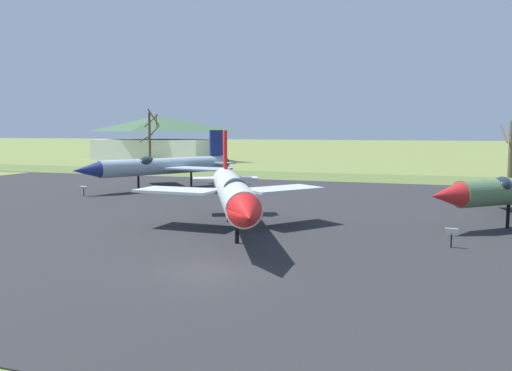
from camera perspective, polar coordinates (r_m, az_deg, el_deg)
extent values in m
plane|color=olive|center=(22.44, -4.94, -9.42)|extent=(600.00, 600.00, 0.00)
cube|color=#28282B|center=(36.33, 4.50, -3.39)|extent=(89.81, 49.85, 0.05)
cube|color=#566834|center=(66.54, 10.98, 0.83)|extent=(149.81, 12.00, 0.06)
cone|color=#B21E1E|center=(31.53, 20.06, -1.03)|extent=(2.54, 2.49, 1.47)
ellipsoid|color=#19232D|center=(34.57, 25.33, 0.08)|extent=(1.05, 1.98, 0.99)
cylinder|color=black|center=(35.25, 25.83, -3.09)|extent=(0.21, 0.21, 1.49)
cylinder|color=black|center=(28.34, 20.56, -5.78)|extent=(0.08, 0.08, 0.70)
cube|color=white|center=(28.24, 20.60, -4.75)|extent=(0.66, 0.31, 0.39)
cylinder|color=silver|center=(30.42, -2.61, -0.62)|extent=(7.85, 14.07, 1.70)
cone|color=red|center=(22.08, -1.02, -3.16)|extent=(2.33, 2.61, 1.57)
cylinder|color=black|center=(38.09, -3.46, 0.72)|extent=(1.48, 1.36, 1.19)
ellipsoid|color=#19232D|center=(27.93, -2.25, -0.25)|extent=(1.11, 2.09, 1.05)
cube|color=silver|center=(32.20, -8.64, -0.54)|extent=(4.90, 2.75, 0.16)
cube|color=silver|center=(32.63, 2.86, -0.39)|extent=(4.95, 5.38, 0.16)
cube|color=red|center=(37.02, -3.40, 3.97)|extent=(0.91, 1.61, 2.67)
cube|color=silver|center=(36.89, -5.40, 0.73)|extent=(2.44, 2.27, 0.16)
cube|color=silver|center=(37.05, -1.33, 0.78)|extent=(2.44, 2.27, 0.16)
cylinder|color=black|center=(27.47, -2.10, -4.82)|extent=(0.23, 0.23, 1.59)
cylinder|color=black|center=(33.86, -3.00, -2.75)|extent=(0.23, 0.23, 1.59)
cylinder|color=#8EA3B2|center=(53.72, -9.86, 2.12)|extent=(8.38, 13.28, 1.65)
cone|color=navy|center=(49.71, -18.08, 1.59)|extent=(2.59, 3.01, 1.52)
cylinder|color=black|center=(58.07, -3.63, 2.48)|extent=(1.45, 1.35, 1.15)
ellipsoid|color=#19232D|center=(52.58, -11.84, 2.49)|extent=(1.26, 2.38, 1.19)
cube|color=#8EA3B2|center=(57.68, -10.81, 2.24)|extent=(6.18, 6.56, 0.15)
cube|color=#8EA3B2|center=(51.30, -6.30, 1.85)|extent=(6.40, 3.83, 0.15)
cube|color=navy|center=(57.40, -4.37, 4.66)|extent=(1.00, 1.58, 2.81)
cube|color=#8EA3B2|center=(58.57, -5.39, 2.62)|extent=(2.78, 2.47, 0.15)
cube|color=#8EA3B2|center=(56.22, -3.55, 2.49)|extent=(2.78, 2.47, 0.15)
cylinder|color=black|center=(52.24, -12.73, 0.19)|extent=(0.22, 0.22, 1.54)
cylinder|color=black|center=(55.60, -7.10, 0.64)|extent=(0.22, 0.22, 1.54)
cylinder|color=black|center=(49.67, -18.31, -0.76)|extent=(0.08, 0.08, 0.68)
cube|color=white|center=(49.62, -18.33, -0.22)|extent=(0.66, 0.29, 0.27)
cylinder|color=brown|center=(78.45, -11.54, 4.70)|extent=(0.36, 0.36, 8.55)
cylinder|color=brown|center=(78.42, -10.84, 6.98)|extent=(1.13, 1.96, 1.94)
cylinder|color=brown|center=(79.36, -11.92, 5.14)|extent=(1.27, 1.97, 1.31)
cylinder|color=brown|center=(79.24, -11.17, 5.73)|extent=(2.05, 0.29, 1.94)
cylinder|color=brown|center=(77.67, -11.16, 7.33)|extent=(1.00, 2.02, 2.52)
cylinder|color=brown|center=(79.41, -11.40, 6.94)|extent=(2.08, 0.72, 1.97)
cylinder|color=brown|center=(72.79, 26.11, 3.55)|extent=(0.60, 0.60, 7.13)
cylinder|color=brown|center=(72.29, 25.44, 5.18)|extent=(0.94, 2.19, 2.36)
cube|color=silver|center=(106.39, -10.68, 3.86)|extent=(25.60, 13.98, 4.15)
pyramid|color=#38563D|center=(106.32, -10.73, 6.68)|extent=(26.88, 14.68, 3.16)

